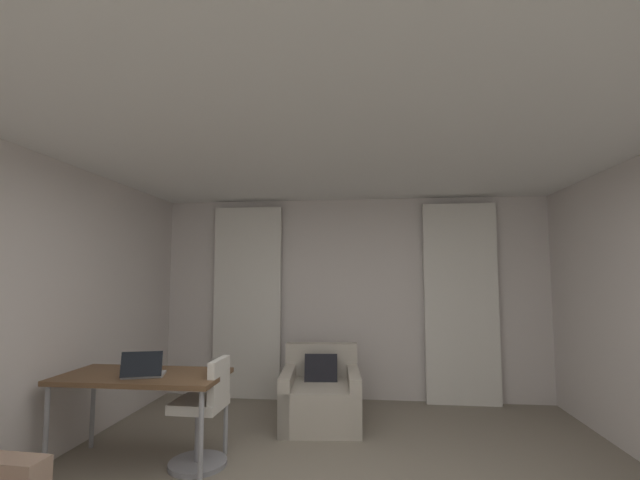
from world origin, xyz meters
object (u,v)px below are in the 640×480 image
(armchair, at_px, (321,397))
(laptop, at_px, (143,371))
(desk_chair, at_px, (203,418))
(desk, at_px, (143,381))

(armchair, relative_size, laptop, 2.47)
(laptop, bearing_deg, armchair, 42.49)
(desk_chair, bearing_deg, desk, -176.63)
(armchair, distance_m, desk, 1.85)
(armchair, bearing_deg, desk_chair, -128.32)
(armchair, relative_size, desk, 0.68)
(desk, relative_size, laptop, 3.66)
(armchair, xyz_separation_m, laptop, (-1.35, -1.24, 0.51))
(laptop, bearing_deg, desk, 119.49)
(desk, height_order, desk_chair, desk_chair)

